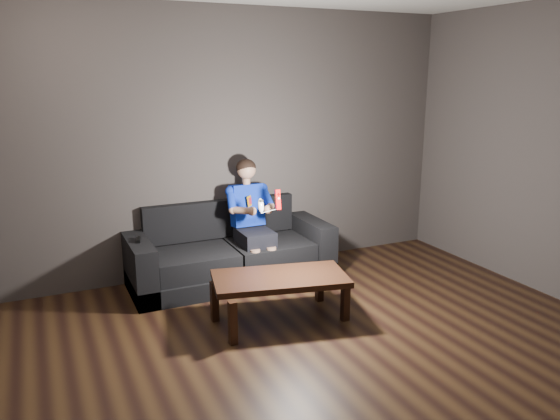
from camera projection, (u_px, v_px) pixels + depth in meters
name	position (u px, v px, depth m)	size (l,w,h in m)	color
floor	(355.00, 385.00, 3.70)	(5.00, 5.00, 0.00)	black
back_wall	(228.00, 143.00, 5.57)	(5.00, 0.04, 2.70)	#403A38
sofa	(229.00, 256.00, 5.52)	(2.01, 0.87, 0.78)	black
child	(251.00, 212.00, 5.46)	(0.48, 0.58, 1.17)	black
wii_remote_red	(278.00, 200.00, 5.05)	(0.05, 0.07, 0.19)	red
nunchuk_white	(261.00, 206.00, 5.00)	(0.06, 0.09, 0.14)	silver
wii_remote_black	(138.00, 240.00, 5.01)	(0.07, 0.15, 0.03)	black
coffee_table	(280.00, 282.00, 4.57)	(1.20, 0.78, 0.40)	black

